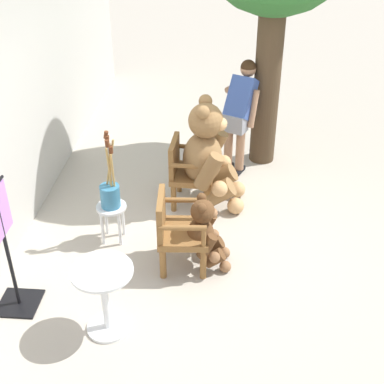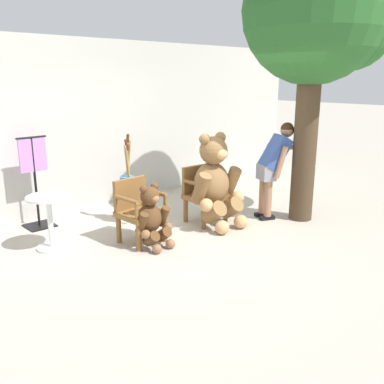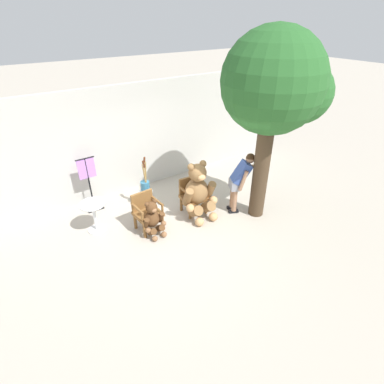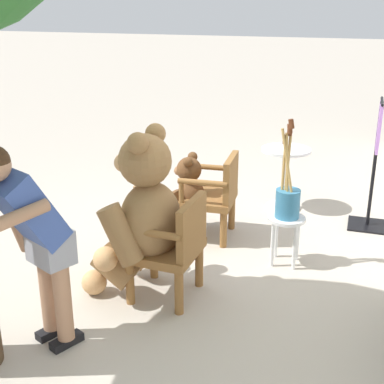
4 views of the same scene
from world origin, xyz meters
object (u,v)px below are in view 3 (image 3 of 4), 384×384
Objects in this scene: person_visitor at (240,178)px; brush_bucket at (145,184)px; teddy_bear_small at (153,219)px; wooden_chair_left at (146,211)px; white_stool at (146,195)px; teddy_bear_large at (198,191)px; patio_tree at (277,87)px; round_side_table at (94,214)px; wooden_chair_right at (192,194)px; clothing_display_stand at (89,182)px.

brush_bucket is at bearing 142.00° from person_visitor.
person_visitor is (2.17, -0.33, 0.49)m from teddy_bear_small.
wooden_chair_left is 1.87× the size of white_stool.
teddy_bear_large is 3.05× the size of white_stool.
wooden_chair_left is at bearing 157.97° from patio_tree.
teddy_bear_large is at bearing 1.43° from teddy_bear_small.
person_visitor reaches higher than round_side_table.
brush_bucket reaches higher than round_side_table.
brush_bucket is at bearing 137.65° from wooden_chair_right.
clothing_display_stand is (-3.30, 2.54, -2.28)m from patio_tree.
white_stool is 0.29m from brush_bucket.
wooden_chair_left is at bearing -115.36° from white_stool.
teddy_bear_small is 1.19× the size of round_side_table.
round_side_table is at bearing 139.81° from teddy_bear_small.
clothing_display_stand is (-1.13, 0.73, 0.36)m from white_stool.
clothing_display_stand is (-1.99, 1.51, 0.26)m from wooden_chair_right.
wooden_chair_right is at bearing 146.48° from person_visitor.
patio_tree reaches higher than clothing_display_stand.
white_stool is at bearing 140.08° from patio_tree.
wooden_chair_right is 0.61× the size of teddy_bear_large.
wooden_chair_left is 1.19× the size of round_side_table.
clothing_display_stand is at bearing 142.36° from patio_tree.
teddy_bear_large reaches higher than round_side_table.
teddy_bear_large reaches higher than brush_bucket.
round_side_table is (-1.37, -0.22, -0.20)m from brush_bucket.
patio_tree is 4.75m from clothing_display_stand.
brush_bucket is (-1.80, 1.40, -0.26)m from person_visitor.
patio_tree is (2.54, -1.03, 2.54)m from wooden_chair_left.
white_stool is (-1.80, 1.41, -0.55)m from person_visitor.
wooden_chair_left reaches higher than round_side_table.
teddy_bear_large is at bearing 149.59° from patio_tree.
patio_tree reaches higher than wooden_chair_left.
brush_bucket is 0.22× the size of patio_tree.
clothing_display_stand reaches higher than round_side_table.
wooden_chair_right is at bearing -37.28° from clothing_display_stand.
brush_bucket reaches higher than clothing_display_stand.
patio_tree is at bearing -22.03° from wooden_chair_left.
person_visitor is 2.10× the size of round_side_table.
wooden_chair_right reaches higher than round_side_table.
wooden_chair_left is 1.15m from round_side_table.
round_side_table is at bearing 150.63° from wooden_chair_left.
wooden_chair_right is at bearing 88.60° from teddy_bear_large.
teddy_bear_small is 0.63× the size of clothing_display_stand.
teddy_bear_small reaches higher than white_stool.
teddy_bear_large is 2.77m from patio_tree.
brush_bucket is at bearing 129.35° from teddy_bear_large.
wooden_chair_right is at bearing -42.35° from brush_bucket.
clothing_display_stand reaches higher than wooden_chair_right.
clothing_display_stand is (-2.93, 2.13, -0.18)m from person_visitor.
person_visitor is at bearing -8.76° from teddy_bear_small.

